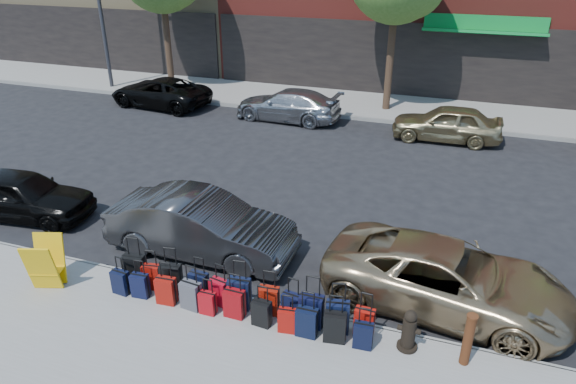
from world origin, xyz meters
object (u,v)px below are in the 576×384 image
at_px(display_rack, 46,264).
at_px(car_near_0, 22,195).
at_px(fire_hydrant, 409,331).
at_px(bollard, 468,339).
at_px(car_near_2, 447,278).
at_px(suitcase_front_5, 239,293).
at_px(car_near_1, 201,226).
at_px(car_far_1, 288,105).
at_px(car_far_2, 447,123).
at_px(car_far_0, 160,92).

height_order(display_rack, car_near_0, car_near_0).
bearing_deg(car_near_0, fire_hydrant, -106.97).
bearing_deg(fire_hydrant, bollard, -0.46).
bearing_deg(car_near_2, suitcase_front_5, 119.41).
relative_size(suitcase_front_5, bollard, 1.02).
height_order(fire_hydrant, car_near_2, car_near_2).
relative_size(fire_hydrant, car_near_2, 0.17).
xyz_separation_m(car_near_1, car_far_1, (-1.39, 10.15, -0.10)).
height_order(display_rack, car_far_2, car_far_2).
relative_size(car_near_2, car_far_2, 1.24).
relative_size(suitcase_front_5, car_far_1, 0.24).
relative_size(fire_hydrant, car_far_1, 0.19).
distance_m(car_far_1, car_far_2, 6.31).
bearing_deg(car_far_2, car_near_0, -47.99).
bearing_deg(fire_hydrant, car_near_0, 172.22).
relative_size(fire_hydrant, car_near_0, 0.22).
bearing_deg(car_near_1, car_far_0, 36.68).
xyz_separation_m(suitcase_front_5, car_near_2, (3.79, 1.57, 0.20)).
xyz_separation_m(fire_hydrant, car_near_1, (-5.00, 1.80, 0.21)).
bearing_deg(bollard, car_near_0, 170.44).
xyz_separation_m(suitcase_front_5, display_rack, (-4.05, -0.66, 0.22)).
height_order(car_near_2, car_far_0, car_near_2).
bearing_deg(car_far_2, car_far_1, -94.93).
distance_m(car_near_0, car_far_2, 14.11).
bearing_deg(car_far_1, bollard, 34.60).
distance_m(suitcase_front_5, bollard, 4.25).
height_order(car_near_2, car_far_2, car_near_2).
height_order(fire_hydrant, car_far_1, car_far_1).
bearing_deg(car_far_1, car_far_0, -86.83).
distance_m(bollard, car_far_1, 14.07).
xyz_separation_m(car_near_2, car_far_1, (-6.91, 10.32, -0.04)).
bearing_deg(car_near_1, fire_hydrant, -109.12).
relative_size(display_rack, car_far_1, 0.25).
xyz_separation_m(fire_hydrant, car_far_2, (-0.09, 11.56, 0.14)).
bearing_deg(suitcase_front_5, car_far_1, 99.04).
relative_size(car_near_2, car_far_1, 1.11).
xyz_separation_m(car_near_2, car_far_0, (-12.89, 10.31, -0.04)).
bearing_deg(car_far_2, car_far_0, -93.19).
relative_size(bollard, car_far_1, 0.23).
height_order(fire_hydrant, display_rack, display_rack).
relative_size(fire_hydrant, display_rack, 0.74).
relative_size(display_rack, car_near_0, 0.29).
bearing_deg(display_rack, fire_hydrant, -12.97).
bearing_deg(car_far_2, suitcase_front_5, -16.93).
relative_size(fire_hydrant, bollard, 0.79).
bearing_deg(car_near_2, car_far_2, 10.51).
height_order(bollard, car_far_1, car_far_1).
xyz_separation_m(display_rack, car_near_1, (2.32, 2.39, 0.04)).
bearing_deg(car_near_1, car_near_2, -91.09).
bearing_deg(suitcase_front_5, car_near_0, 160.12).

